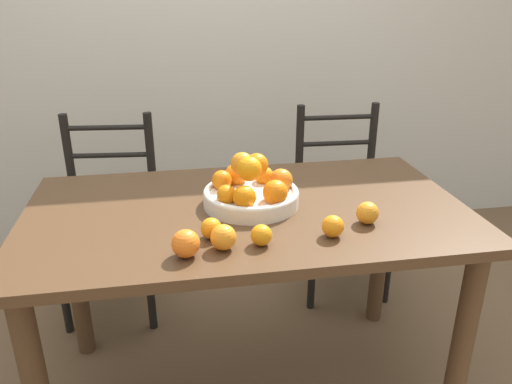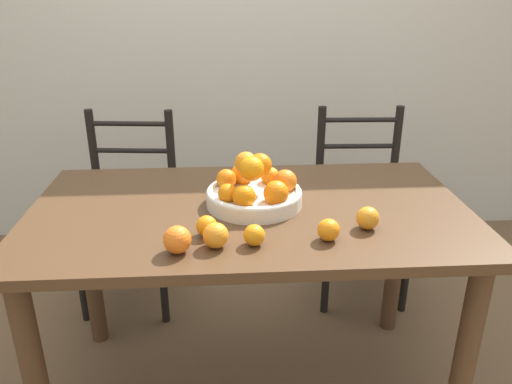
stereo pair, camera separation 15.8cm
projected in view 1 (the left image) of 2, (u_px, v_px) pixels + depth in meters
The scene contains 11 objects.
wall_back at pixel (207, 18), 2.76m from camera, with size 8.00×0.06×2.60m.
dining_table at pixel (247, 238), 1.72m from camera, with size 1.47×0.83×0.78m.
fruit_bowl at pixel (251, 190), 1.68m from camera, with size 0.32×0.32×0.18m.
orange_loose_0 at pixel (186, 244), 1.36m from camera, with size 0.08×0.08×0.08m.
orange_loose_1 at pixel (211, 228), 1.46m from camera, with size 0.06×0.06×0.06m.
orange_loose_2 at pixel (261, 235), 1.43m from camera, with size 0.06×0.06×0.06m.
orange_loose_3 at pixel (333, 226), 1.47m from camera, with size 0.07×0.07×0.07m.
orange_loose_4 at pixel (367, 213), 1.55m from camera, with size 0.07×0.07×0.07m.
orange_loose_5 at pixel (223, 237), 1.40m from camera, with size 0.07×0.07×0.07m.
chair_left at pixel (111, 220), 2.33m from camera, with size 0.46×0.44×0.93m.
chair_right at pixel (341, 203), 2.51m from camera, with size 0.44×0.42×0.93m.
Camera 1 is at (-0.23, -1.51, 1.47)m, focal length 35.00 mm.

